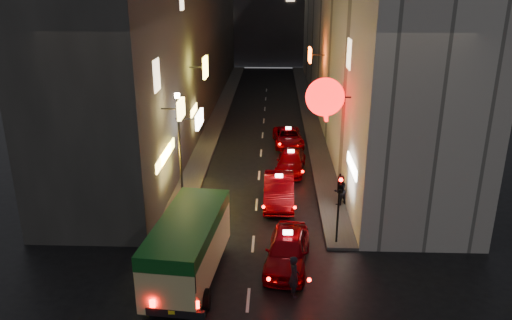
# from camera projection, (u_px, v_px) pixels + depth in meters

# --- Properties ---
(building_left) EXTENTS (7.54, 52.00, 18.00)m
(building_left) POSITION_uv_depth(u_px,v_px,m) (177.00, 16.00, 45.26)
(building_left) COLOR #3B3835
(building_left) RESTS_ON ground
(building_right) EXTENTS (8.41, 52.00, 18.00)m
(building_right) POSITION_uv_depth(u_px,v_px,m) (354.00, 16.00, 44.69)
(building_right) COLOR #B1ADA2
(building_right) RESTS_ON ground
(sidewalk_left) EXTENTS (1.50, 52.00, 0.15)m
(sidewalk_left) POSITION_uv_depth(u_px,v_px,m) (221.00, 112.00, 48.15)
(sidewalk_left) COLOR #484642
(sidewalk_left) RESTS_ON ground
(sidewalk_right) EXTENTS (1.50, 52.00, 0.15)m
(sidewalk_right) POSITION_uv_depth(u_px,v_px,m) (309.00, 112.00, 47.84)
(sidewalk_right) COLOR #484642
(sidewalk_right) RESTS_ON ground
(minibus) EXTENTS (2.91, 6.68, 2.79)m
(minibus) POSITION_uv_depth(u_px,v_px,m) (188.00, 241.00, 20.72)
(minibus) COLOR #C8BE7D
(minibus) RESTS_ON ground
(taxi_near) EXTENTS (2.99, 5.88, 1.96)m
(taxi_near) POSITION_uv_depth(u_px,v_px,m) (287.00, 247.00, 21.95)
(taxi_near) COLOR #7E0007
(taxi_near) RESTS_ON ground
(taxi_second) EXTENTS (2.38, 5.77, 2.00)m
(taxi_second) POSITION_uv_depth(u_px,v_px,m) (279.00, 188.00, 28.20)
(taxi_second) COLOR #7E0007
(taxi_second) RESTS_ON ground
(taxi_third) EXTENTS (2.49, 4.96, 1.69)m
(taxi_third) POSITION_uv_depth(u_px,v_px,m) (291.00, 160.00, 33.07)
(taxi_third) COLOR #7E0007
(taxi_third) RESTS_ON ground
(taxi_far) EXTENTS (2.29, 4.86, 1.67)m
(taxi_far) POSITION_uv_depth(u_px,v_px,m) (288.00, 136.00, 38.26)
(taxi_far) COLOR #7E0007
(taxi_far) RESTS_ON ground
(pedestrian_crossing) EXTENTS (0.59, 0.75, 2.00)m
(pedestrian_crossing) POSITION_uv_depth(u_px,v_px,m) (294.00, 274.00, 19.78)
(pedestrian_crossing) COLOR black
(pedestrian_crossing) RESTS_ON ground
(pedestrian_sidewalk) EXTENTS (0.84, 0.79, 1.90)m
(pedestrian_sidewalk) POSITION_uv_depth(u_px,v_px,m) (340.00, 188.00, 27.66)
(pedestrian_sidewalk) COLOR black
(pedestrian_sidewalk) RESTS_ON sidewalk_right
(traffic_light) EXTENTS (0.26, 0.43, 3.50)m
(traffic_light) POSITION_uv_depth(u_px,v_px,m) (340.00, 194.00, 22.96)
(traffic_light) COLOR black
(traffic_light) RESTS_ON sidewalk_right
(lamp_post) EXTENTS (0.28, 0.28, 6.22)m
(lamp_post) POSITION_uv_depth(u_px,v_px,m) (180.00, 141.00, 27.16)
(lamp_post) COLOR black
(lamp_post) RESTS_ON sidewalk_left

